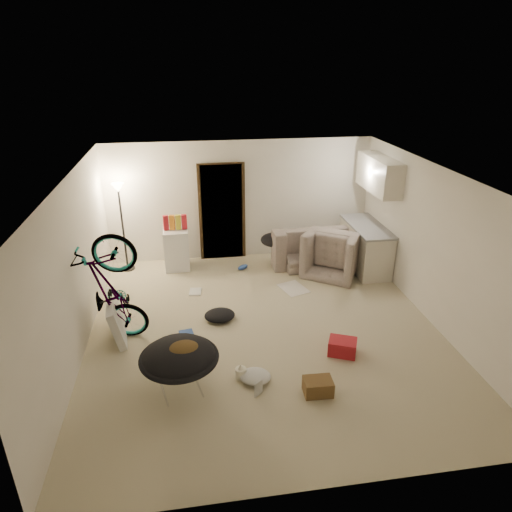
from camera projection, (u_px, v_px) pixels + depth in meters
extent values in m
cube|color=beige|center=(265.00, 330.00, 7.35)|extent=(5.50, 6.00, 0.02)
cube|color=white|center=(266.00, 176.00, 6.32)|extent=(5.50, 6.00, 0.02)
cube|color=white|center=(241.00, 200.00, 9.55)|extent=(5.50, 0.02, 2.50)
cube|color=white|center=(322.00, 393.00, 4.12)|extent=(5.50, 0.02, 2.50)
cube|color=white|center=(73.00, 271.00, 6.45)|extent=(0.02, 6.00, 2.50)
cube|color=white|center=(436.00, 247.00, 7.22)|extent=(0.02, 6.00, 2.50)
cube|color=black|center=(222.00, 212.00, 9.56)|extent=(0.85, 0.10, 2.04)
cube|color=#362613|center=(222.00, 213.00, 9.53)|extent=(0.97, 0.04, 2.10)
cylinder|color=black|center=(128.00, 268.00, 9.39)|extent=(0.28, 0.28, 0.03)
cylinder|color=black|center=(123.00, 230.00, 9.05)|extent=(0.04, 0.04, 1.70)
cone|color=#FFE0A5|center=(118.00, 188.00, 8.70)|extent=(0.24, 0.24, 0.18)
cube|color=silver|center=(365.00, 247.00, 9.31)|extent=(0.60, 1.50, 0.88)
cube|color=gray|center=(367.00, 226.00, 9.13)|extent=(0.64, 1.54, 0.04)
cube|color=silver|center=(379.00, 174.00, 8.72)|extent=(0.38, 1.40, 0.65)
imported|color=#3C443C|center=(318.00, 248.00, 9.65)|extent=(2.09, 0.89, 0.60)
imported|color=#3C443C|center=(335.00, 255.00, 9.20)|extent=(1.37, 1.34, 0.68)
imported|color=black|center=(114.00, 313.00, 6.85)|extent=(1.97, 1.09, 1.08)
imported|color=#A61822|center=(255.00, 397.00, 5.87)|extent=(0.26, 0.27, 0.02)
cube|color=white|center=(177.00, 249.00, 9.28)|extent=(0.50, 0.50, 0.84)
cube|color=#A61822|center=(166.00, 223.00, 9.02)|extent=(0.11, 0.09, 0.30)
cube|color=orange|center=(172.00, 222.00, 9.04)|extent=(0.11, 0.09, 0.30)
cube|color=gold|center=(178.00, 222.00, 9.06)|extent=(0.11, 0.09, 0.30)
cube|color=#A61822|center=(184.00, 222.00, 9.07)|extent=(0.11, 0.08, 0.30)
cylinder|color=silver|center=(181.00, 376.00, 5.91)|extent=(0.67, 0.67, 0.47)
ellipsoid|color=black|center=(179.00, 358.00, 5.79)|extent=(0.94, 0.94, 0.40)
torus|color=black|center=(179.00, 358.00, 5.79)|extent=(1.02, 1.02, 0.07)
ellipsoid|color=#4E381B|center=(183.00, 351.00, 5.73)|extent=(0.57, 0.51, 0.22)
ellipsoid|color=black|center=(274.00, 240.00, 9.42)|extent=(0.62, 0.53, 0.28)
cube|color=silver|center=(117.00, 318.00, 7.06)|extent=(0.36, 0.98, 0.64)
cube|color=brown|center=(318.00, 387.00, 5.91)|extent=(0.38, 0.28, 0.21)
cube|color=#A61822|center=(342.00, 347.00, 6.70)|extent=(0.48, 0.43, 0.23)
cylinder|color=white|center=(241.00, 373.00, 6.20)|extent=(0.15, 0.15, 0.15)
cone|color=white|center=(241.00, 367.00, 6.16)|extent=(0.09, 0.09, 0.07)
cube|color=silver|center=(293.00, 288.00, 8.61)|extent=(0.58, 0.67, 0.01)
cube|color=#2B4C9E|center=(187.00, 335.00, 7.16)|extent=(0.26, 0.32, 0.03)
cube|color=silver|center=(195.00, 292.00, 8.47)|extent=(0.25, 0.31, 0.03)
ellipsoid|color=#2B4C9E|center=(243.00, 267.00, 9.36)|extent=(0.28, 0.24, 0.10)
ellipsoid|color=#2B4C9E|center=(198.00, 363.00, 6.46)|extent=(0.20, 0.28, 0.10)
ellipsoid|color=slate|center=(178.00, 355.00, 6.63)|extent=(0.30, 0.27, 0.11)
ellipsoid|color=black|center=(220.00, 315.00, 7.58)|extent=(0.53, 0.46, 0.16)
ellipsoid|color=black|center=(295.00, 260.00, 9.64)|extent=(0.64, 0.62, 0.15)
ellipsoid|color=silver|center=(255.00, 376.00, 6.16)|extent=(0.51, 0.47, 0.13)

